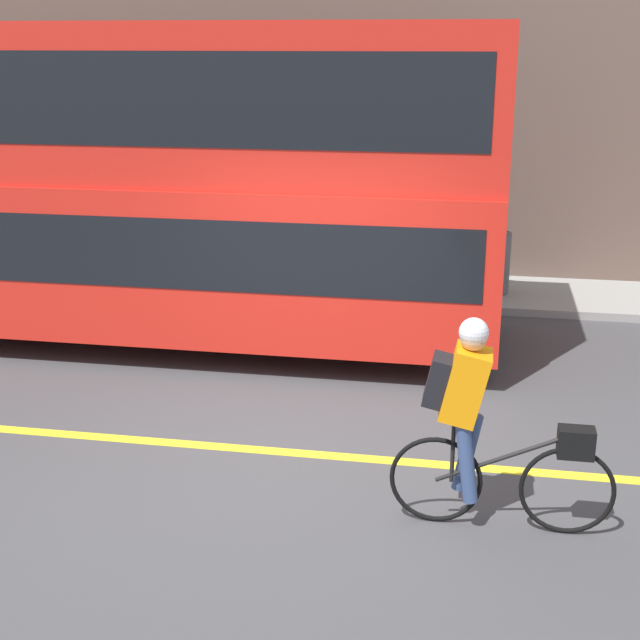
{
  "coord_description": "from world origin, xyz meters",
  "views": [
    {
      "loc": [
        1.63,
        -7.04,
        3.51
      ],
      "look_at": [
        0.21,
        0.75,
        1.0
      ],
      "focal_mm": 50.0,
      "sensor_mm": 36.0,
      "label": 1
    }
  ],
  "objects_px": {
    "bus": "(93,169)",
    "street_sign_post": "(34,175)",
    "cyclist_on_bike": "(481,418)",
    "trash_bin": "(490,262)"
  },
  "relations": [
    {
      "from": "bus",
      "to": "street_sign_post",
      "type": "xyz_separation_m",
      "value": [
        -2.02,
        2.38,
        -0.47
      ]
    },
    {
      "from": "trash_bin",
      "to": "street_sign_post",
      "type": "distance_m",
      "value": 6.81
    },
    {
      "from": "cyclist_on_bike",
      "to": "street_sign_post",
      "type": "relative_size",
      "value": 0.63
    },
    {
      "from": "street_sign_post",
      "to": "trash_bin",
      "type": "bearing_deg",
      "value": 0.05
    },
    {
      "from": "cyclist_on_bike",
      "to": "street_sign_post",
      "type": "bearing_deg",
      "value": 136.88
    },
    {
      "from": "bus",
      "to": "cyclist_on_bike",
      "type": "xyz_separation_m",
      "value": [
        4.62,
        -3.85,
        -1.16
      ]
    },
    {
      "from": "bus",
      "to": "cyclist_on_bike",
      "type": "relative_size",
      "value": 5.8
    },
    {
      "from": "trash_bin",
      "to": "cyclist_on_bike",
      "type": "bearing_deg",
      "value": -90.84
    },
    {
      "from": "bus",
      "to": "street_sign_post",
      "type": "distance_m",
      "value": 3.16
    },
    {
      "from": "trash_bin",
      "to": "street_sign_post",
      "type": "xyz_separation_m",
      "value": [
        -6.73,
        -0.01,
        1.04
      ]
    }
  ]
}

